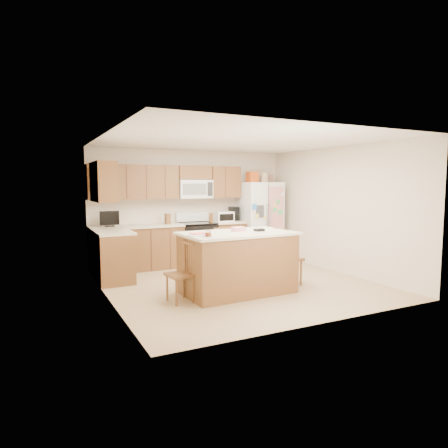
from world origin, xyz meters
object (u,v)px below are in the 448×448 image
refrigerator (259,220)px  windsor_chair_left (181,274)px  island (238,262)px  windsor_chair_back (223,257)px  stove (197,243)px  windsor_chair_right (287,258)px

refrigerator → windsor_chair_left: 3.79m
island → windsor_chair_back: island is taller
stove → windsor_chair_back: bearing=-97.4°
island → windsor_chair_back: (0.06, 0.66, -0.02)m
stove → island: bearing=-96.9°
stove → windsor_chair_right: size_ratio=1.13×
windsor_chair_left → windsor_chair_back: size_ratio=0.89×
stove → windsor_chair_back: stove is taller
island → stove: bearing=83.1°
stove → windsor_chair_left: size_ratio=1.26×
windsor_chair_left → windsor_chair_back: (1.06, 0.73, 0.05)m
refrigerator → windsor_chair_left: (-2.86, -2.44, -0.50)m
refrigerator → windsor_chair_back: refrigerator is taller
windsor_chair_left → island: bearing=4.2°
stove → refrigerator: size_ratio=0.55×
stove → windsor_chair_left: stove is taller
refrigerator → island: size_ratio=1.10×
stove → island: 2.45m
stove → windsor_chair_left: 2.82m
stove → windsor_chair_right: bearing=-72.9°
stove → windsor_chair_right: 2.47m
windsor_chair_right → windsor_chair_back: bearing=148.6°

